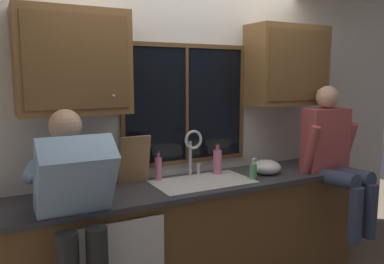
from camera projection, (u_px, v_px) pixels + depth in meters
name	position (u px, v px, depth m)	size (l,w,h in m)	color
back_wall	(175.00, 133.00, 3.36)	(5.41, 0.12, 2.55)	silver
window_glass	(186.00, 105.00, 3.30)	(1.10, 0.02, 0.95)	black
window_frame_top	(187.00, 46.00, 3.22)	(1.17, 0.02, 0.04)	brown
window_frame_bottom	(187.00, 161.00, 3.37)	(1.17, 0.02, 0.04)	brown
window_frame_left	(122.00, 107.00, 3.03)	(0.04, 0.02, 0.95)	brown
window_frame_right	(242.00, 102.00, 3.56)	(0.04, 0.02, 0.95)	brown
window_mullion_center	(187.00, 105.00, 3.29)	(0.02, 0.02, 0.95)	brown
lower_cabinet_run	(194.00, 239.00, 3.18)	(3.01, 0.58, 0.88)	brown
countertop	(195.00, 185.00, 3.09)	(3.07, 0.62, 0.04)	#38383D
upper_cabinet_left	(73.00, 62.00, 2.67)	(0.76, 0.36, 0.72)	brown
upper_cabinet_right	(287.00, 66.00, 3.56)	(0.76, 0.36, 0.72)	brown
sink	(203.00, 193.00, 3.15)	(0.80, 0.46, 0.21)	silver
faucet	(193.00, 147.00, 3.26)	(0.18, 0.09, 0.40)	silver
person_standing	(76.00, 209.00, 2.36)	(0.53, 0.69, 1.56)	#262628
person_sitting_on_counter	(334.00, 152.00, 3.42)	(0.54, 0.61, 1.26)	#384260
knife_block	(103.00, 180.00, 2.77)	(0.12, 0.18, 0.32)	brown
cutting_board	(135.00, 160.00, 3.06)	(0.25, 0.02, 0.39)	#997047
mixing_bowl	(266.00, 167.00, 3.38)	(0.25, 0.25, 0.13)	silver
soap_dispenser	(253.00, 171.00, 3.20)	(0.06, 0.07, 0.18)	#59A566
bottle_green_glass	(217.00, 161.00, 3.37)	(0.07, 0.07, 0.27)	pink
bottle_tall_clear	(158.00, 168.00, 3.16)	(0.06, 0.06, 0.24)	pink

